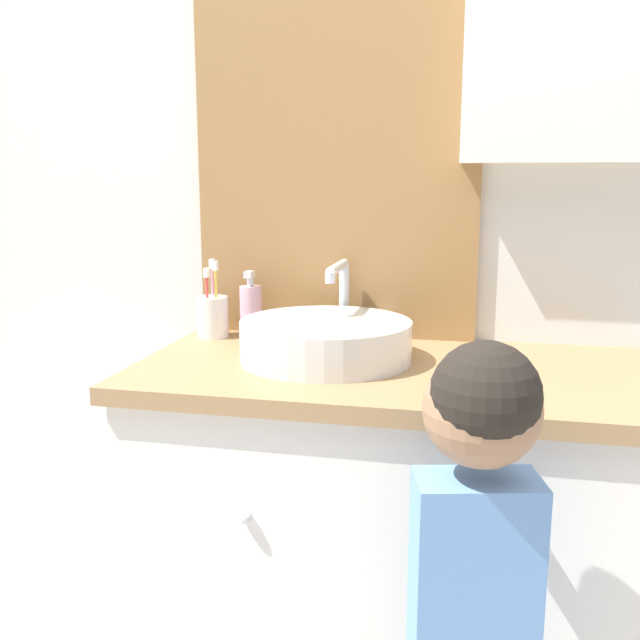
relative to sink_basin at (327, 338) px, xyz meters
name	(u,v)px	position (x,y,z in m)	size (l,w,h in m)	color
wall_back	(419,149)	(0.16, 0.28, 0.40)	(3.20, 0.18, 2.50)	silver
vanity_counter	(391,549)	(0.15, -0.02, -0.46)	(1.07, 0.56, 0.83)	silver
sink_basin	(327,338)	(0.00, 0.00, 0.00)	(0.36, 0.42, 0.19)	silver
toothbrush_holder	(212,315)	(-0.32, 0.15, 0.01)	(0.08, 0.08, 0.19)	silver
soap_dispenser	(251,310)	(-0.23, 0.18, 0.02)	(0.05, 0.05, 0.16)	#CCA3BC
child_figure	(475,580)	(0.32, -0.46, -0.25)	(0.20, 0.47, 0.99)	slate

